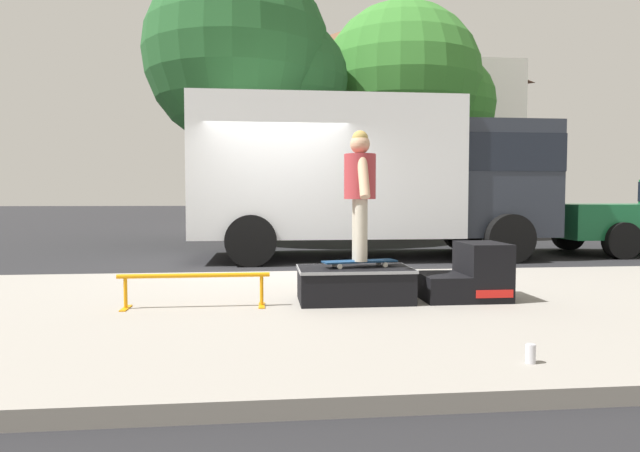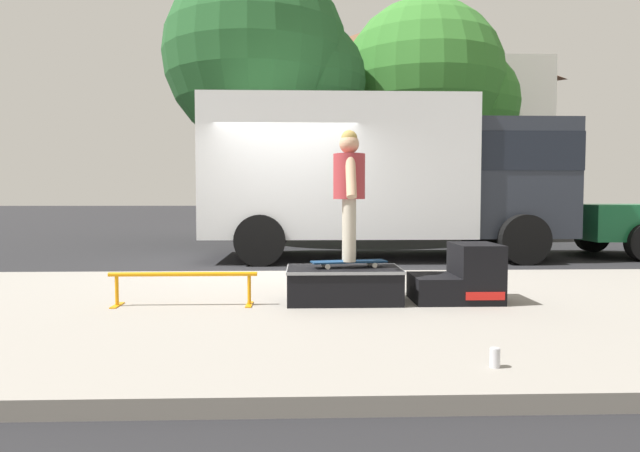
{
  "view_description": "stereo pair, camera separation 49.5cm",
  "coord_description": "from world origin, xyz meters",
  "px_view_note": "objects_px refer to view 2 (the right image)",
  "views": [
    {
      "loc": [
        -0.21,
        -8.31,
        1.2
      ],
      "look_at": [
        0.52,
        -1.19,
        0.82
      ],
      "focal_mm": 30.08,
      "sensor_mm": 36.0,
      "label": 1
    },
    {
      "loc": [
        0.28,
        -8.35,
        1.2
      ],
      "look_at": [
        0.52,
        -1.19,
        0.82
      ],
      "focal_mm": 30.08,
      "sensor_mm": 36.0,
      "label": 2
    }
  ],
  "objects_px": {
    "skater_kid": "(349,184)",
    "street_tree_main": "(432,88)",
    "grind_rail": "(183,280)",
    "street_tree_neighbour": "(267,63)",
    "kicker_ramp": "(462,277)",
    "soda_can": "(495,358)",
    "skateboard": "(349,262)",
    "box_truck": "(385,172)",
    "skate_box": "(344,283)"
  },
  "relations": [
    {
      "from": "street_tree_neighbour",
      "to": "box_truck",
      "type": "bearing_deg",
      "value": -52.83
    },
    {
      "from": "grind_rail",
      "to": "skater_kid",
      "type": "distance_m",
      "value": 1.93
    },
    {
      "from": "skate_box",
      "to": "box_truck",
      "type": "relative_size",
      "value": 0.17
    },
    {
      "from": "skateboard",
      "to": "street_tree_neighbour",
      "type": "height_order",
      "value": "street_tree_neighbour"
    },
    {
      "from": "skater_kid",
      "to": "street_tree_neighbour",
      "type": "xyz_separation_m",
      "value": [
        -1.37,
        8.35,
        3.29
      ]
    },
    {
      "from": "soda_can",
      "to": "skateboard",
      "type": "bearing_deg",
      "value": 108.6
    },
    {
      "from": "skateboard",
      "to": "grind_rail",
      "type": "bearing_deg",
      "value": -174.16
    },
    {
      "from": "street_tree_main",
      "to": "grind_rail",
      "type": "bearing_deg",
      "value": -115.6
    },
    {
      "from": "skateboard",
      "to": "street_tree_main",
      "type": "relative_size",
      "value": 0.12
    },
    {
      "from": "skate_box",
      "to": "soda_can",
      "type": "bearing_deg",
      "value": -69.87
    },
    {
      "from": "soda_can",
      "to": "street_tree_neighbour",
      "type": "bearing_deg",
      "value": 101.31
    },
    {
      "from": "street_tree_neighbour",
      "to": "kicker_ramp",
      "type": "bearing_deg",
      "value": -73.04
    },
    {
      "from": "skate_box",
      "to": "street_tree_main",
      "type": "distance_m",
      "value": 11.65
    },
    {
      "from": "street_tree_main",
      "to": "street_tree_neighbour",
      "type": "bearing_deg",
      "value": -157.38
    },
    {
      "from": "grind_rail",
      "to": "skateboard",
      "type": "distance_m",
      "value": 1.69
    },
    {
      "from": "kicker_ramp",
      "to": "box_truck",
      "type": "relative_size",
      "value": 0.13
    },
    {
      "from": "skateboard",
      "to": "kicker_ramp",
      "type": "bearing_deg",
      "value": -1.17
    },
    {
      "from": "skateboard",
      "to": "street_tree_main",
      "type": "bearing_deg",
      "value": 71.99
    },
    {
      "from": "skater_kid",
      "to": "box_truck",
      "type": "height_order",
      "value": "box_truck"
    },
    {
      "from": "grind_rail",
      "to": "skate_box",
      "type": "bearing_deg",
      "value": 5.2
    },
    {
      "from": "skater_kid",
      "to": "grind_rail",
      "type": "bearing_deg",
      "value": -174.16
    },
    {
      "from": "grind_rail",
      "to": "street_tree_main",
      "type": "distance_m",
      "value": 12.32
    },
    {
      "from": "kicker_ramp",
      "to": "street_tree_main",
      "type": "distance_m",
      "value": 11.33
    },
    {
      "from": "grind_rail",
      "to": "street_tree_main",
      "type": "height_order",
      "value": "street_tree_main"
    },
    {
      "from": "skate_box",
      "to": "kicker_ramp",
      "type": "bearing_deg",
      "value": -0.02
    },
    {
      "from": "skateboard",
      "to": "street_tree_main",
      "type": "height_order",
      "value": "street_tree_main"
    },
    {
      "from": "box_truck",
      "to": "street_tree_neighbour",
      "type": "relative_size",
      "value": 0.97
    },
    {
      "from": "street_tree_main",
      "to": "skateboard",
      "type": "bearing_deg",
      "value": -108.01
    },
    {
      "from": "skater_kid",
      "to": "soda_can",
      "type": "relative_size",
      "value": 10.68
    },
    {
      "from": "skateboard",
      "to": "skater_kid",
      "type": "xyz_separation_m",
      "value": [
        0.0,
        -0.0,
        0.8
      ]
    },
    {
      "from": "skate_box",
      "to": "skateboard",
      "type": "height_order",
      "value": "skateboard"
    },
    {
      "from": "skater_kid",
      "to": "street_tree_main",
      "type": "height_order",
      "value": "street_tree_main"
    },
    {
      "from": "grind_rail",
      "to": "box_truck",
      "type": "distance_m",
      "value": 6.07
    },
    {
      "from": "skater_kid",
      "to": "street_tree_main",
      "type": "relative_size",
      "value": 0.19
    },
    {
      "from": "box_truck",
      "to": "street_tree_neighbour",
      "type": "height_order",
      "value": "street_tree_neighbour"
    },
    {
      "from": "skateboard",
      "to": "street_tree_neighbour",
      "type": "relative_size",
      "value": 0.11
    },
    {
      "from": "grind_rail",
      "to": "street_tree_main",
      "type": "bearing_deg",
      "value": 64.4
    },
    {
      "from": "grind_rail",
      "to": "kicker_ramp",
      "type": "bearing_deg",
      "value": 2.94
    },
    {
      "from": "street_tree_main",
      "to": "box_truck",
      "type": "bearing_deg",
      "value": -112.73
    },
    {
      "from": "kicker_ramp",
      "to": "street_tree_neighbour",
      "type": "bearing_deg",
      "value": 106.96
    },
    {
      "from": "box_truck",
      "to": "street_tree_neighbour",
      "type": "bearing_deg",
      "value": 127.17
    },
    {
      "from": "box_truck",
      "to": "skater_kid",
      "type": "bearing_deg",
      "value": -102.78
    },
    {
      "from": "kicker_ramp",
      "to": "box_truck",
      "type": "bearing_deg",
      "value": 90.46
    },
    {
      "from": "soda_can",
      "to": "street_tree_neighbour",
      "type": "distance_m",
      "value": 11.64
    },
    {
      "from": "grind_rail",
      "to": "skater_kid",
      "type": "bearing_deg",
      "value": 5.84
    },
    {
      "from": "skater_kid",
      "to": "box_truck",
      "type": "distance_m",
      "value": 5.18
    },
    {
      "from": "skateboard",
      "to": "street_tree_neighbour",
      "type": "distance_m",
      "value": 9.4
    },
    {
      "from": "kicker_ramp",
      "to": "soda_can",
      "type": "xyz_separation_m",
      "value": [
        -0.44,
        -2.17,
        -0.19
      ]
    },
    {
      "from": "kicker_ramp",
      "to": "skate_box",
      "type": "bearing_deg",
      "value": 179.98
    },
    {
      "from": "skater_kid",
      "to": "street_tree_main",
      "type": "distance_m",
      "value": 11.29
    }
  ]
}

